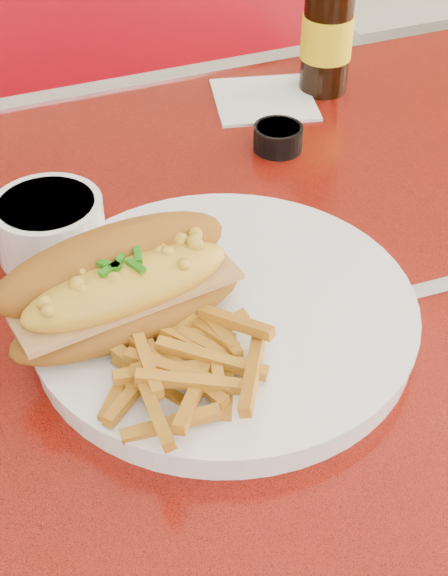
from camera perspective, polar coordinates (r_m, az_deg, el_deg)
name	(u,v)px	position (r m, az deg, el deg)	size (l,w,h in m)	color
diner_table	(239,401)	(0.82, 1.05, -8.03)	(1.23, 0.83, 0.77)	red
booth_bench_far	(78,222)	(1.62, -10.35, 4.62)	(1.20, 0.51, 0.90)	#A70B19
dinner_plate	(224,314)	(0.65, 0.00, -1.83)	(0.42, 0.42, 0.02)	white
mac_hoagie	(123,286)	(0.61, -7.22, 0.12)	(0.20, 0.12, 0.09)	#995B18
fries_pile	(186,355)	(0.58, -2.69, -4.77)	(0.12, 0.11, 0.03)	orange
fork	(211,239)	(0.71, -0.97, 3.47)	(0.10, 0.14, 0.00)	silver
gravy_ramekin	(50,226)	(0.73, -12.28, 4.33)	(0.11, 0.11, 0.05)	white
sauce_cup_right	(278,137)	(0.88, 3.86, 10.69)	(0.07, 0.07, 0.03)	black
beer_bottle	(328,18)	(0.98, 7.44, 18.50)	(0.08, 0.08, 0.24)	black
paper_napkin	(264,100)	(0.98, 2.86, 13.24)	(0.12, 0.12, 0.00)	white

